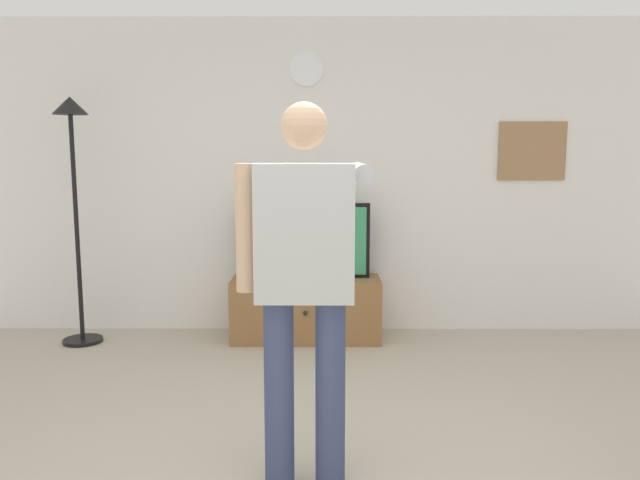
{
  "coord_description": "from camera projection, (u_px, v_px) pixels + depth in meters",
  "views": [
    {
      "loc": [
        -0.03,
        -2.54,
        1.59
      ],
      "look_at": [
        -0.05,
        1.2,
        1.05
      ],
      "focal_mm": 35.13,
      "sensor_mm": 36.0,
      "label": 1
    }
  ],
  "objects": [
    {
      "name": "tv_stand",
      "position": [
        306.0,
        309.0,
        5.28
      ],
      "size": [
        1.24,
        0.49,
        0.52
      ],
      "color": "olive",
      "rests_on": "ground_plane"
    },
    {
      "name": "back_wall",
      "position": [
        327.0,
        178.0,
        5.47
      ],
      "size": [
        6.4,
        0.1,
        2.7
      ],
      "primitive_type": "cube",
      "color": "silver",
      "rests_on": "ground_plane"
    },
    {
      "name": "framed_picture",
      "position": [
        532.0,
        151.0,
        5.37
      ],
      "size": [
        0.58,
        0.04,
        0.5
      ],
      "primitive_type": "cube",
      "color": "#997047"
    },
    {
      "name": "wall_clock",
      "position": [
        306.0,
        69.0,
        5.28
      ],
      "size": [
        0.28,
        0.03,
        0.28
      ],
      "primitive_type": "cylinder",
      "rotation": [
        1.57,
        0.0,
        0.0
      ],
      "color": "white"
    },
    {
      "name": "television",
      "position": [
        306.0,
        240.0,
        5.24
      ],
      "size": [
        1.07,
        0.07,
        0.63
      ],
      "color": "black",
      "rests_on": "tv_stand"
    },
    {
      "name": "floor_lamp",
      "position": [
        73.0,
        169.0,
        5.02
      ],
      "size": [
        0.32,
        0.32,
        2.01
      ],
      "color": "black",
      "rests_on": "ground_plane"
    },
    {
      "name": "person_standing_nearer_lamp",
      "position": [
        305.0,
        273.0,
        2.86
      ],
      "size": [
        0.62,
        0.78,
        1.8
      ],
      "color": "#384266",
      "rests_on": "ground_plane"
    }
  ]
}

